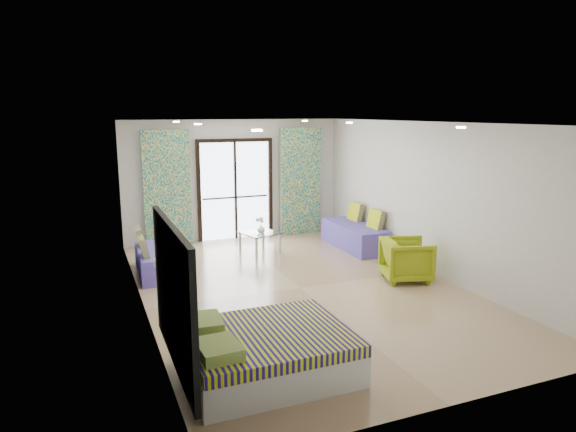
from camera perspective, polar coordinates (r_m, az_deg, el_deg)
name	(u,v)px	position (r m, az deg, el deg)	size (l,w,h in m)	color
floor	(300,288)	(8.59, 1.37, -8.00)	(5.00, 7.50, 0.01)	#987A5B
ceiling	(301,123)	(8.09, 1.46, 10.32)	(5.00, 7.50, 0.01)	silver
wall_back	(235,180)	(11.73, -5.93, 4.03)	(5.00, 0.01, 2.70)	silver
wall_front	(459,276)	(5.12, 18.49, -6.39)	(5.00, 0.01, 2.70)	silver
wall_left	(140,220)	(7.61, -16.13, -0.46)	(0.01, 7.50, 2.70)	silver
wall_right	(429,198)	(9.50, 15.39, 1.91)	(0.01, 7.50, 2.70)	silver
balcony_door	(235,184)	(11.71, -5.88, 3.57)	(1.76, 0.08, 2.28)	black
balcony_rail	(235,197)	(11.77, -5.86, 2.09)	(1.52, 0.03, 0.04)	#595451
curtain_left	(167,189)	(11.23, -13.28, 2.94)	(1.00, 0.10, 2.50)	white
curtain_right	(301,182)	(12.09, 1.40, 3.84)	(1.00, 0.10, 2.50)	white
downlight_a	(257,130)	(5.72, -3.47, 9.48)	(0.12, 0.12, 0.02)	#FFE0B2
downlight_b	(461,127)	(7.13, 18.67, 9.32)	(0.12, 0.12, 0.02)	#FFE0B2
downlight_c	(198,124)	(8.62, -9.98, 10.03)	(0.12, 0.12, 0.02)	#FFE0B2
downlight_d	(349,123)	(9.61, 6.82, 10.26)	(0.12, 0.12, 0.02)	#FFE0B2
downlight_e	(176,122)	(10.58, -12.33, 10.19)	(0.12, 0.12, 0.02)	#FFE0B2
downlight_f	(305,121)	(11.40, 1.89, 10.53)	(0.12, 0.12, 0.02)	#FFE0B2
headboard	(173,296)	(5.36, -12.63, -8.64)	(0.06, 2.10, 1.50)	black
switch_plate	(155,263)	(6.54, -14.57, -5.04)	(0.02, 0.10, 0.10)	silver
bed	(266,352)	(5.89, -2.47, -14.81)	(1.79, 1.46, 0.62)	silver
daybed_left	(155,260)	(9.56, -14.58, -4.79)	(0.67, 1.60, 0.78)	#5749B0
daybed_right	(355,235)	(11.07, 7.49, -2.10)	(0.71, 1.81, 0.89)	#5749B0
coffee_table	(260,235)	(10.52, -3.15, -2.08)	(0.84, 0.84, 0.78)	silver
vase	(261,229)	(10.45, -3.01, -1.44)	(0.16, 0.17, 0.16)	white
armchair	(407,258)	(9.10, 13.05, -4.54)	(0.77, 0.72, 0.80)	#90A515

